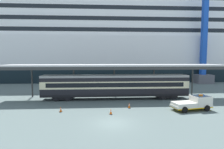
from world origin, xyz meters
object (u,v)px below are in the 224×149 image
object	(u,v)px
dockside_crane	(206,17)
traffic_cone_near	(111,112)
service_truck	(194,103)
traffic_cone_mid	(61,109)
cruise_ship	(72,36)
train_carriage	(115,86)
traffic_cone_far	(129,105)

from	to	relation	value
dockside_crane	traffic_cone_near	bearing A→B (deg)	-135.13
service_truck	traffic_cone_mid	distance (m)	17.76
service_truck	traffic_cone_mid	bearing A→B (deg)	179.88
traffic_cone_near	service_truck	bearing A→B (deg)	6.72
cruise_ship	dockside_crane	xyz separation A→B (m)	(38.42, -14.02, 3.68)
cruise_ship	train_carriage	bearing A→B (deg)	-69.73
cruise_ship	service_truck	size ratio (longest dim) A/B	24.81
train_carriage	dockside_crane	distance (m)	35.98
traffic_cone_far	traffic_cone_mid	bearing A→B (deg)	-171.77
cruise_ship	traffic_cone_far	world-z (taller)	cruise_ship
cruise_ship	service_truck	world-z (taller)	cruise_ship
train_carriage	traffic_cone_far	size ratio (longest dim) A/B	31.20
train_carriage	dockside_crane	world-z (taller)	dockside_crane
traffic_cone_mid	traffic_cone_far	size ratio (longest dim) A/B	0.91
traffic_cone_far	dockside_crane	size ratio (longest dim) A/B	0.01
cruise_ship	train_carriage	xyz separation A→B (m)	(12.14, -32.86, -12.10)
service_truck	traffic_cone_near	xyz separation A→B (m)	(-11.34, -1.34, -0.65)
traffic_cone_near	traffic_cone_mid	xyz separation A→B (m)	(-6.41, 1.37, 0.01)
cruise_ship	traffic_cone_near	world-z (taller)	cruise_ship
service_truck	traffic_cone_mid	size ratio (longest dim) A/B	7.72
train_carriage	traffic_cone_near	size ratio (longest dim) A/B	35.59
traffic_cone_mid	cruise_ship	bearing A→B (deg)	96.38
service_truck	traffic_cone_mid	world-z (taller)	service_truck
service_truck	traffic_cone_far	size ratio (longest dim) A/B	7.01
service_truck	traffic_cone_near	distance (m)	11.43
cruise_ship	traffic_cone_far	xyz separation A→B (m)	(13.60, -38.74, -14.03)
cruise_ship	traffic_cone_mid	size ratio (longest dim) A/B	191.51
cruise_ship	service_truck	xyz separation A→B (m)	(22.23, -40.09, -13.43)
traffic_cone_near	traffic_cone_mid	world-z (taller)	traffic_cone_mid
train_carriage	service_truck	size ratio (longest dim) A/B	4.45
cruise_ship	train_carriage	size ratio (longest dim) A/B	5.58
cruise_ship	traffic_cone_mid	xyz separation A→B (m)	(4.48, -40.05, -14.07)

